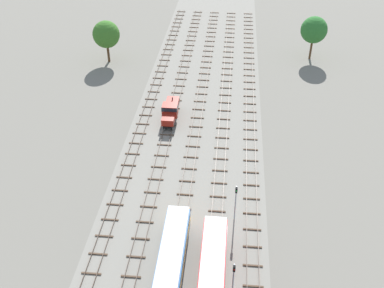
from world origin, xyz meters
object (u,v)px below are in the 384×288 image
object	(u,v)px
shunter_loco_left_mid	(170,110)
signal_post_nearest	(236,199)
signal_post_mid	(234,275)
diesel_railcar_centre_left_near	(168,278)

from	to	relation	value
shunter_loco_left_mid	signal_post_nearest	distance (m)	27.15
signal_post_mid	signal_post_nearest	bearing A→B (deg)	90.00
signal_post_mid	shunter_loco_left_mid	bearing A→B (deg)	108.37
diesel_railcar_centre_left_near	signal_post_mid	size ratio (longest dim) A/B	4.43
diesel_railcar_centre_left_near	shunter_loco_left_mid	world-z (taller)	diesel_railcar_centre_left_near
diesel_railcar_centre_left_near	shunter_loco_left_mid	size ratio (longest dim) A/B	2.42
shunter_loco_left_mid	signal_post_mid	distance (m)	37.85
shunter_loco_left_mid	signal_post_mid	bearing A→B (deg)	-71.63
diesel_railcar_centre_left_near	shunter_loco_left_mid	distance (m)	37.07
diesel_railcar_centre_left_near	signal_post_mid	bearing A→B (deg)	6.75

